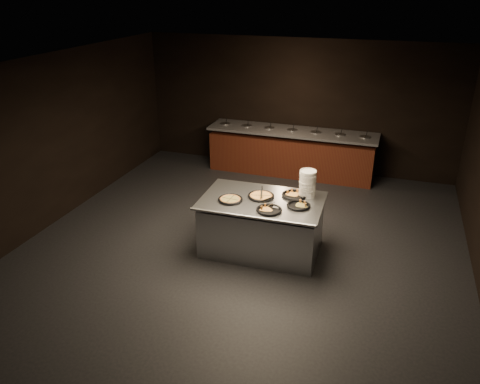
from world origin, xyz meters
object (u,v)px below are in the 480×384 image
at_px(plate_stack, 308,183).
at_px(pan_veggie_whole, 230,199).
at_px(serving_counter, 262,226).
at_px(pan_cheese_whole, 261,196).

distance_m(plate_stack, pan_veggie_whole, 1.23).
bearing_deg(serving_counter, pan_veggie_whole, -158.43).
distance_m(pan_veggie_whole, pan_cheese_whole, 0.49).
xyz_separation_m(plate_stack, pan_veggie_whole, (-1.08, -0.56, -0.19)).
bearing_deg(pan_cheese_whole, serving_counter, -61.64).
bearing_deg(pan_veggie_whole, pan_cheese_whole, 33.35).
relative_size(plate_stack, pan_veggie_whole, 1.09).
relative_size(serving_counter, pan_cheese_whole, 4.56).
bearing_deg(serving_counter, pan_cheese_whole, 116.84).
relative_size(serving_counter, pan_veggie_whole, 5.00).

